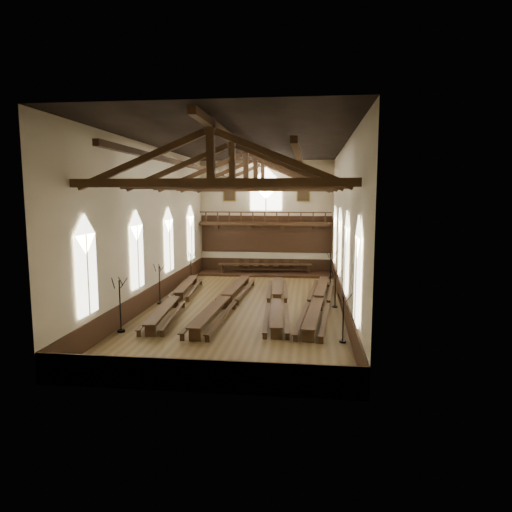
{
  "coord_description": "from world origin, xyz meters",
  "views": [
    {
      "loc": [
        3.91,
        -27.96,
        6.9
      ],
      "look_at": [
        0.44,
        1.5,
        2.96
      ],
      "focal_mm": 32.0,
      "sensor_mm": 36.0,
      "label": 1
    }
  ],
  "objects_px": {
    "refectory_row_d": "(319,300)",
    "candelabrum_right_mid": "(335,296)",
    "candelabrum_right_far": "(330,276)",
    "high_table": "(265,265)",
    "dais": "(265,273)",
    "refectory_row_a": "(176,297)",
    "refectory_row_b": "(226,298)",
    "refectory_row_c": "(277,299)",
    "candelabrum_right_near": "(343,328)",
    "candelabrum_left_near": "(121,316)",
    "candelabrum_left_mid": "(160,292)",
    "candelabrum_left_far": "(191,272)"
  },
  "relations": [
    {
      "from": "refectory_row_c",
      "to": "candelabrum_left_near",
      "type": "distance_m",
      "value": 9.75
    },
    {
      "from": "refectory_row_c",
      "to": "refectory_row_d",
      "type": "distance_m",
      "value": 2.6
    },
    {
      "from": "refectory_row_d",
      "to": "candelabrum_right_mid",
      "type": "relative_size",
      "value": 6.07
    },
    {
      "from": "refectory_row_d",
      "to": "candelabrum_right_far",
      "type": "bearing_deg",
      "value": 81.81
    },
    {
      "from": "dais",
      "to": "candelabrum_right_mid",
      "type": "relative_size",
      "value": 4.83
    },
    {
      "from": "refectory_row_b",
      "to": "candelabrum_right_mid",
      "type": "distance_m",
      "value": 6.78
    },
    {
      "from": "refectory_row_a",
      "to": "candelabrum_left_far",
      "type": "distance_m",
      "value": 7.98
    },
    {
      "from": "candelabrum_left_mid",
      "to": "refectory_row_b",
      "type": "bearing_deg",
      "value": -4.01
    },
    {
      "from": "refectory_row_a",
      "to": "candelabrum_left_near",
      "type": "bearing_deg",
      "value": -100.39
    },
    {
      "from": "refectory_row_b",
      "to": "candelabrum_right_far",
      "type": "distance_m",
      "value": 10.04
    },
    {
      "from": "refectory_row_c",
      "to": "high_table",
      "type": "relative_size",
      "value": 1.66
    },
    {
      "from": "dais",
      "to": "candelabrum_right_far",
      "type": "bearing_deg",
      "value": -39.94
    },
    {
      "from": "high_table",
      "to": "candelabrum_right_mid",
      "type": "height_order",
      "value": "candelabrum_right_mid"
    },
    {
      "from": "refectory_row_c",
      "to": "candelabrum_right_near",
      "type": "xyz_separation_m",
      "value": [
        3.61,
        -6.59,
        0.23
      ]
    },
    {
      "from": "candelabrum_left_far",
      "to": "candelabrum_right_near",
      "type": "bearing_deg",
      "value": -52.13
    },
    {
      "from": "refectory_row_a",
      "to": "refectory_row_b",
      "type": "bearing_deg",
      "value": -3.52
    },
    {
      "from": "refectory_row_c",
      "to": "high_table",
      "type": "distance_m",
      "value": 11.75
    },
    {
      "from": "refectory_row_a",
      "to": "candelabrum_right_far",
      "type": "height_order",
      "value": "candelabrum_right_far"
    },
    {
      "from": "refectory_row_c",
      "to": "candelabrum_right_far",
      "type": "relative_size",
      "value": 5.08
    },
    {
      "from": "high_table",
      "to": "candelabrum_right_far",
      "type": "xyz_separation_m",
      "value": [
        5.47,
        -4.58,
        -0.02
      ]
    },
    {
      "from": "candelabrum_right_mid",
      "to": "dais",
      "type": "bearing_deg",
      "value": 115.77
    },
    {
      "from": "refectory_row_c",
      "to": "candelabrum_left_mid",
      "type": "bearing_deg",
      "value": -179.13
    },
    {
      "from": "candelabrum_left_mid",
      "to": "candelabrum_right_near",
      "type": "distance_m",
      "value": 12.85
    },
    {
      "from": "candelabrum_left_far",
      "to": "candelabrum_right_far",
      "type": "height_order",
      "value": "candelabrum_right_far"
    },
    {
      "from": "candelabrum_left_far",
      "to": "candelabrum_right_near",
      "type": "distance_m",
      "value": 18.08
    },
    {
      "from": "refectory_row_d",
      "to": "candelabrum_right_far",
      "type": "xyz_separation_m",
      "value": [
        1.01,
        7.05,
        0.29
      ]
    },
    {
      "from": "dais",
      "to": "candelabrum_left_mid",
      "type": "height_order",
      "value": "candelabrum_left_mid"
    },
    {
      "from": "dais",
      "to": "candelabrum_left_mid",
      "type": "bearing_deg",
      "value": -115.68
    },
    {
      "from": "candelabrum_left_mid",
      "to": "candelabrum_right_near",
      "type": "relative_size",
      "value": 1.1
    },
    {
      "from": "candelabrum_right_far",
      "to": "high_table",
      "type": "bearing_deg",
      "value": 140.06
    },
    {
      "from": "candelabrum_right_near",
      "to": "refectory_row_c",
      "type": "bearing_deg",
      "value": 118.71
    },
    {
      "from": "refectory_row_a",
      "to": "dais",
      "type": "bearing_deg",
      "value": 69.03
    },
    {
      "from": "refectory_row_a",
      "to": "refectory_row_c",
      "type": "bearing_deg",
      "value": 1.96
    },
    {
      "from": "high_table",
      "to": "candelabrum_left_mid",
      "type": "distance_m",
      "value": 12.99
    },
    {
      "from": "refectory_row_c",
      "to": "candelabrum_right_near",
      "type": "relative_size",
      "value": 5.81
    },
    {
      "from": "refectory_row_a",
      "to": "refectory_row_d",
      "type": "xyz_separation_m",
      "value": [
        8.98,
        0.18,
        0.03
      ]
    },
    {
      "from": "refectory_row_c",
      "to": "candelabrum_left_near",
      "type": "relative_size",
      "value": 4.83
    },
    {
      "from": "candelabrum_right_mid",
      "to": "candelabrum_right_far",
      "type": "distance_m",
      "value": 6.75
    },
    {
      "from": "refectory_row_a",
      "to": "refectory_row_c",
      "type": "xyz_separation_m",
      "value": [
        6.39,
        0.22,
        -0.01
      ]
    },
    {
      "from": "refectory_row_a",
      "to": "candelabrum_right_far",
      "type": "distance_m",
      "value": 12.34
    },
    {
      "from": "high_table",
      "to": "candelabrum_right_far",
      "type": "distance_m",
      "value": 7.14
    },
    {
      "from": "refectory_row_b",
      "to": "refectory_row_d",
      "type": "height_order",
      "value": "refectory_row_b"
    },
    {
      "from": "refectory_row_c",
      "to": "candelabrum_left_mid",
      "type": "xyz_separation_m",
      "value": [
        -7.49,
        -0.11,
        0.3
      ]
    },
    {
      "from": "dais",
      "to": "candelabrum_left_mid",
      "type": "xyz_separation_m",
      "value": [
        -5.63,
        -11.71,
        0.69
      ]
    },
    {
      "from": "dais",
      "to": "candelabrum_left_near",
      "type": "height_order",
      "value": "candelabrum_left_near"
    },
    {
      "from": "candelabrum_left_near",
      "to": "refectory_row_b",
      "type": "bearing_deg",
      "value": 53.15
    },
    {
      "from": "candelabrum_left_near",
      "to": "candelabrum_right_near",
      "type": "distance_m",
      "value": 11.11
    },
    {
      "from": "dais",
      "to": "candelabrum_left_far",
      "type": "bearing_deg",
      "value": -145.23
    },
    {
      "from": "high_table",
      "to": "candelabrum_left_far",
      "type": "distance_m",
      "value": 6.85
    },
    {
      "from": "refectory_row_b",
      "to": "candelabrum_right_near",
      "type": "bearing_deg",
      "value": -42.45
    }
  ]
}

